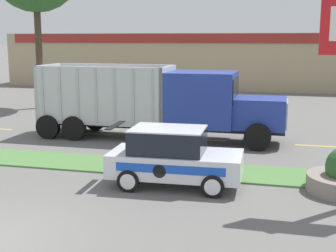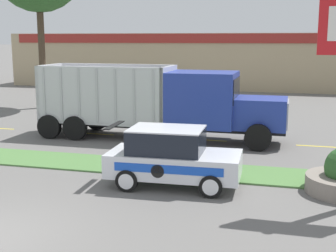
{
  "view_description": "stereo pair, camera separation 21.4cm",
  "coord_description": "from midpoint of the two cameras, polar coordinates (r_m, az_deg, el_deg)",
  "views": [
    {
      "loc": [
        6.6,
        -8.7,
        4.54
      ],
      "look_at": [
        2.26,
        8.38,
        1.22
      ],
      "focal_mm": 50.0,
      "sensor_mm": 36.0,
      "label": 1
    },
    {
      "loc": [
        6.81,
        -8.65,
        4.54
      ],
      "look_at": [
        2.26,
        8.38,
        1.22
      ],
      "focal_mm": 50.0,
      "sensor_mm": 36.0,
      "label": 2
    }
  ],
  "objects": [
    {
      "name": "grass_verge",
      "position": [
        17.36,
        -8.33,
        -4.51
      ],
      "size": [
        120.0,
        2.15,
        0.06
      ],
      "primitive_type": "cube",
      "color": "#517F42",
      "rests_on": "ground_plane"
    },
    {
      "name": "centre_line_4",
      "position": [
        22.89,
        -9.15,
        -0.91
      ],
      "size": [
        2.4,
        0.14,
        0.01
      ],
      "primitive_type": "cube",
      "color": "yellow",
      "rests_on": "ground_plane"
    },
    {
      "name": "centre_line_5",
      "position": [
        21.29,
        4.25,
        -1.67
      ],
      "size": [
        2.4,
        0.14,
        0.01
      ],
      "primitive_type": "cube",
      "color": "yellow",
      "rests_on": "ground_plane"
    },
    {
      "name": "centre_line_6",
      "position": [
        21.0,
        18.89,
        -2.4
      ],
      "size": [
        2.4,
        0.14,
        0.01
      ],
      "primitive_type": "cube",
      "color": "yellow",
      "rests_on": "ground_plane"
    },
    {
      "name": "dump_truck_mid",
      "position": [
        20.93,
        1.88,
        2.65
      ],
      "size": [
        11.18,
        2.78,
        3.33
      ],
      "color": "black",
      "rests_on": "ground_plane"
    },
    {
      "name": "rally_car",
      "position": [
        14.53,
        0.89,
        -3.75
      ],
      "size": [
        4.15,
        2.14,
        1.86
      ],
      "color": "silver",
      "rests_on": "ground_plane"
    },
    {
      "name": "store_building_backdrop",
      "position": [
        47.21,
        5.16,
        8.12
      ],
      "size": [
        36.69,
        12.1,
        4.98
      ],
      "color": "tan",
      "rests_on": "ground_plane"
    }
  ]
}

